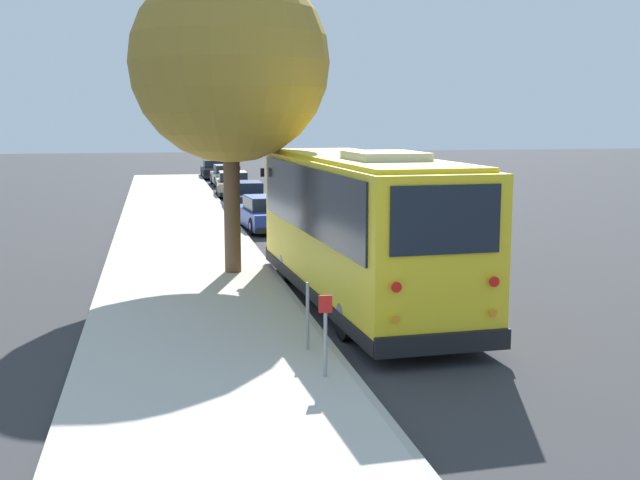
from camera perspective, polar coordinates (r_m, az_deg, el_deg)
ground_plane at (r=19.70m, az=3.77°, el=-3.79°), size 160.00×160.00×0.00m
sidewalk_slab at (r=19.02m, az=-9.09°, el=-4.11°), size 80.00×4.47×0.15m
curb_strip at (r=19.24m, az=-2.20°, el=-3.85°), size 80.00×0.14×0.15m
shuttle_bus at (r=18.14m, az=2.81°, el=1.30°), size 10.04×3.14×3.58m
parked_sedan_blue at (r=30.59m, az=-3.86°, el=1.85°), size 4.32×2.00×1.30m
parked_sedan_navy at (r=37.90m, az=-5.36°, el=3.14°), size 4.71×1.86×1.26m
parked_sedan_tan at (r=44.10m, az=-6.21°, el=3.96°), size 4.63×1.91×1.32m
parked_sedan_gray at (r=50.66m, az=-6.66°, el=4.55°), size 4.24×1.84×1.30m
parked_sedan_black at (r=56.55m, az=-7.53°, el=4.96°), size 4.15×1.74×1.28m
street_tree at (r=21.53m, az=-6.49°, el=13.34°), size 5.19×5.19×8.89m
sign_post_near at (r=12.84m, az=0.39°, el=-6.76°), size 0.06×0.22×1.33m
sign_post_far at (r=14.31m, az=-0.89°, el=-5.44°), size 0.06×0.06×1.23m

